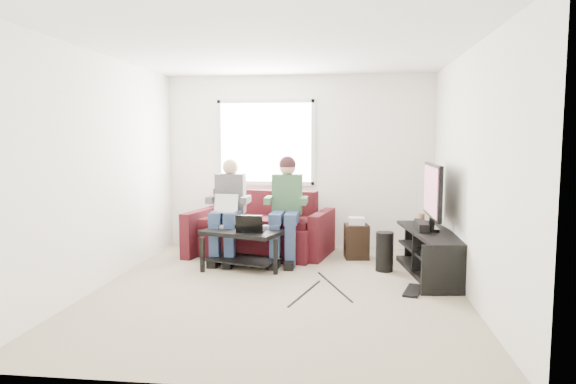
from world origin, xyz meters
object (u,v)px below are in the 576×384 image
Objects in this scene: tv_stand at (432,256)px; end_table at (356,240)px; tv at (432,193)px; subwoofer at (385,252)px; sofa at (261,231)px; coffee_table at (243,240)px.

end_table is at bearing 138.17° from tv_stand.
tv_stand is at bearing -88.53° from tv.
tv_stand is 0.58m from subwoofer.
sofa is 2.43m from tv_stand.
coffee_table is 1.02× the size of tv.
subwoofer is (1.80, 0.05, -0.12)m from coffee_table.
sofa is at bearing 158.13° from tv_stand.
coffee_table is 1.80m from subwoofer.
tv_stand is (2.36, -0.10, -0.12)m from coffee_table.
tv_stand is at bearing -15.43° from subwoofer.
tv reaches higher than coffee_table.
subwoofer is at bearing -23.87° from sofa.
subwoofer is at bearing 1.61° from coffee_table.
coffee_table is at bearing -154.33° from end_table.
tv is 1.36m from end_table.
tv reaches higher than sofa.
sofa is 3.65× the size of end_table.
tv_stand is 0.77m from tv.
tv is at bearing -38.17° from end_table.
sofa is 1.91× the size of tv.
tv reaches higher than tv_stand.
tv is 2.22× the size of subwoofer.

